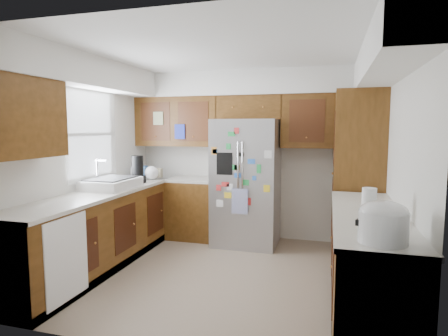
{
  "coord_description": "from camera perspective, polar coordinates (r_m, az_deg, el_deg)",
  "views": [
    {
      "loc": [
        1.14,
        -4.01,
        1.68
      ],
      "look_at": [
        -0.09,
        0.35,
        1.19
      ],
      "focal_mm": 30.0,
      "sensor_mm": 36.0,
      "label": 1
    }
  ],
  "objects": [
    {
      "name": "floor",
      "position": [
        4.49,
        -0.09,
        -15.84
      ],
      "size": [
        3.6,
        3.6,
        0.0
      ],
      "primitive_type": "plane",
      "color": "gray",
      "rests_on": "ground"
    },
    {
      "name": "room_shell",
      "position": [
        4.55,
        -0.12,
        7.91
      ],
      "size": [
        3.64,
        3.24,
        2.52
      ],
      "color": "silver",
      "rests_on": "ground"
    },
    {
      "name": "left_counter_run",
      "position": [
        4.91,
        -15.65,
        -8.88
      ],
      "size": [
        1.36,
        3.2,
        0.92
      ],
      "color": "#462A0D",
      "rests_on": "ground"
    },
    {
      "name": "right_counter_run",
      "position": [
        3.77,
        20.93,
        -13.83
      ],
      "size": [
        0.63,
        2.25,
        0.92
      ],
      "color": "#462A0D",
      "rests_on": "ground"
    },
    {
      "name": "pantry",
      "position": [
        5.2,
        19.65,
        -0.91
      ],
      "size": [
        0.6,
        0.9,
        2.15
      ],
      "primitive_type": "cube",
      "color": "#462A0D",
      "rests_on": "ground"
    },
    {
      "name": "fridge",
      "position": [
        5.39,
        3.42,
        -2.21
      ],
      "size": [
        0.9,
        0.79,
        1.8
      ],
      "color": "#AFB0B5",
      "rests_on": "ground"
    },
    {
      "name": "bridge_cabinet",
      "position": [
        5.56,
        4.0,
        9.15
      ],
      "size": [
        0.96,
        0.34,
        0.35
      ],
      "primitive_type": "cube",
      "color": "#462A0D",
      "rests_on": "fridge"
    },
    {
      "name": "fridge_top_items",
      "position": [
        5.61,
        2.66,
        12.3
      ],
      "size": [
        0.95,
        0.32,
        0.31
      ],
      "color": "#2530AE",
      "rests_on": "bridge_cabinet"
    },
    {
      "name": "sink_assembly",
      "position": [
        4.93,
        -16.78,
        -2.22
      ],
      "size": [
        0.52,
        0.7,
        0.37
      ],
      "color": "white",
      "rests_on": "left_counter_run"
    },
    {
      "name": "left_counter_clutter",
      "position": [
        5.51,
        -12.27,
        -0.58
      ],
      "size": [
        0.42,
        0.81,
        0.38
      ],
      "color": "black",
      "rests_on": "left_counter_run"
    },
    {
      "name": "rice_cooker",
      "position": [
        2.72,
        23.11,
        -7.44
      ],
      "size": [
        0.33,
        0.32,
        0.28
      ],
      "color": "silver",
      "rests_on": "right_counter_run"
    },
    {
      "name": "paper_towel",
      "position": [
        3.36,
        21.22,
        -5.08
      ],
      "size": [
        0.12,
        0.12,
        0.26
      ],
      "primitive_type": "cylinder",
      "color": "white",
      "rests_on": "right_counter_run"
    }
  ]
}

